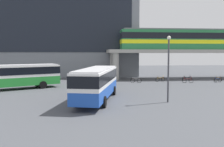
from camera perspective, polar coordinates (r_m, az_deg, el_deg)
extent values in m
plane|color=#47494F|center=(35.38, -3.87, -2.95)|extent=(120.00, 120.00, 0.00)
cube|color=slate|center=(54.29, -11.14, 9.25)|extent=(30.42, 11.58, 18.25)
cube|color=black|center=(48.59, -11.83, 10.87)|extent=(27.38, 0.10, 10.22)
cube|color=#9E9B93|center=(47.89, 15.19, 4.96)|extent=(26.71, 6.50, 0.60)
cylinder|color=#9E9B93|center=(42.67, 0.86, 1.57)|extent=(1.10, 1.10, 4.77)
cylinder|color=#9E9B93|center=(47.54, 0.20, 1.88)|extent=(1.10, 1.10, 4.77)
cube|color=#26723F|center=(48.08, 15.64, 7.45)|extent=(22.54, 2.90, 3.60)
cube|color=yellow|center=(48.06, 15.63, 7.02)|extent=(22.60, 2.96, 0.70)
cube|color=black|center=(48.12, 15.66, 8.30)|extent=(22.60, 2.96, 1.10)
cube|color=slate|center=(48.22, 15.69, 9.73)|extent=(21.64, 2.61, 0.24)
cube|color=#1E4CB2|center=(24.50, -3.47, -3.84)|extent=(4.99, 11.28, 1.10)
cube|color=silver|center=(24.35, -3.49, -0.81)|extent=(4.99, 11.28, 1.50)
cube|color=black|center=(24.34, -3.49, -0.64)|extent=(5.03, 11.33, 0.96)
cube|color=silver|center=(24.28, -3.50, 1.09)|extent=(4.74, 10.72, 0.12)
cylinder|color=black|center=(28.25, -4.56, -3.85)|extent=(0.50, 1.04, 1.00)
cylinder|color=black|center=(27.82, 0.49, -3.96)|extent=(0.50, 1.04, 1.00)
cylinder|color=black|center=(21.94, -8.28, -6.34)|extent=(0.50, 1.04, 1.00)
cylinder|color=black|center=(21.39, -1.79, -6.57)|extent=(0.50, 1.04, 1.00)
cube|color=#268C33|center=(34.47, -21.16, -1.69)|extent=(10.87, 7.41, 1.10)
cube|color=white|center=(34.36, -21.22, 0.46)|extent=(10.87, 7.41, 1.50)
cube|color=black|center=(34.35, -21.23, 0.59)|extent=(10.93, 7.46, 0.96)
cube|color=silver|center=(34.32, -21.26, 1.81)|extent=(10.33, 7.04, 0.12)
cylinder|color=black|center=(34.14, -15.62, -2.54)|extent=(1.01, 0.72, 1.00)
cylinder|color=black|center=(36.51, -16.85, -2.11)|extent=(1.01, 0.72, 1.00)
torus|color=black|center=(44.69, 17.56, -1.14)|extent=(0.74, 0.07, 0.74)
torus|color=black|center=(44.28, 16.31, -1.16)|extent=(0.74, 0.07, 0.74)
cylinder|color=black|center=(44.46, 16.95, -0.79)|extent=(1.05, 0.06, 0.05)
cylinder|color=black|center=(44.26, 16.32, -0.78)|extent=(0.04, 0.04, 0.55)
cylinder|color=black|center=(44.66, 17.57, -0.69)|extent=(0.04, 0.04, 0.65)
torus|color=black|center=(42.40, 11.72, -1.32)|extent=(0.74, 0.21, 0.74)
torus|color=black|center=(41.90, 10.46, -1.37)|extent=(0.74, 0.21, 0.74)
cylinder|color=orange|center=(42.12, 11.10, -0.97)|extent=(1.04, 0.27, 0.05)
cylinder|color=orange|center=(41.87, 10.47, -0.96)|extent=(0.04, 0.04, 0.55)
cylinder|color=orange|center=(42.36, 11.72, -0.85)|extent=(0.04, 0.04, 0.65)
torus|color=black|center=(41.44, 17.78, -1.58)|extent=(0.73, 0.23, 0.74)
torus|color=black|center=(41.27, 16.35, -1.57)|extent=(0.73, 0.23, 0.74)
cylinder|color=#B21E1E|center=(41.32, 17.07, -1.19)|extent=(1.03, 0.29, 0.05)
cylinder|color=#B21E1E|center=(41.24, 16.36, -1.16)|extent=(0.04, 0.04, 0.55)
cylinder|color=#B21E1E|center=(41.40, 17.79, -1.10)|extent=(0.04, 0.04, 0.65)
torus|color=black|center=(43.99, 23.62, -1.40)|extent=(0.70, 0.35, 0.74)
torus|color=black|center=(43.16, 22.77, -1.48)|extent=(0.70, 0.35, 0.74)
cylinder|color=#1E3FA5|center=(43.55, 23.21, -1.07)|extent=(0.99, 0.46, 0.05)
cylinder|color=#1E3FA5|center=(43.13, 22.78, -1.08)|extent=(0.04, 0.04, 0.55)
cylinder|color=#1E3FA5|center=(43.95, 23.63, -0.95)|extent=(0.04, 0.04, 0.65)
torus|color=black|center=(39.68, 6.31, -1.65)|extent=(0.74, 0.19, 0.74)
torus|color=black|center=(39.65, 4.79, -1.65)|extent=(0.74, 0.19, 0.74)
cylinder|color=silver|center=(39.63, 5.55, -1.25)|extent=(1.04, 0.23, 0.05)
cylinder|color=silver|center=(39.62, 4.79, -1.21)|extent=(0.04, 0.04, 0.55)
cylinder|color=silver|center=(39.64, 6.31, -1.15)|extent=(0.04, 0.04, 0.65)
torus|color=black|center=(45.48, 23.76, -1.22)|extent=(0.71, 0.31, 0.74)
torus|color=black|center=(44.69, 22.89, -1.29)|extent=(0.71, 0.31, 0.74)
cylinder|color=#996626|center=(45.06, 23.34, -0.90)|extent=(1.00, 0.41, 0.05)
cylinder|color=#996626|center=(44.66, 22.90, -0.91)|extent=(0.04, 0.04, 0.55)
cylinder|color=#996626|center=(45.45, 23.77, -0.78)|extent=(0.04, 0.04, 0.65)
cylinder|color=#3F3F44|center=(24.01, 12.87, 0.53)|extent=(0.16, 0.16, 5.98)
sphere|color=silver|center=(24.00, 13.00, 8.03)|extent=(0.36, 0.36, 0.36)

